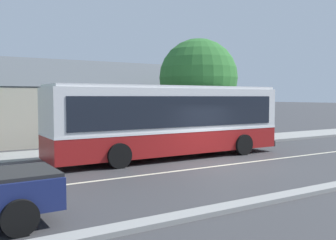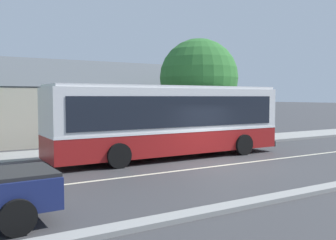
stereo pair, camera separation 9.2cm
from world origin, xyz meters
name	(u,v)px [view 1 (the left image)]	position (x,y,z in m)	size (l,w,h in m)	color
ground_plane	(227,165)	(0.00, 0.00, 0.00)	(300.00, 300.00, 0.00)	#38383A
sidewalk_far	(155,147)	(0.00, 6.00, 0.07)	(60.00, 3.00, 0.15)	gray
curb_near	(329,187)	(0.00, -4.75, 0.06)	(60.00, 0.50, 0.12)	gray
lane_divider_stripe	(227,165)	(0.00, 0.00, 0.00)	(60.00, 0.16, 0.01)	beige
community_building	(70,112)	(-2.54, 13.21, 1.79)	(22.90, 8.17, 6.32)	beige
transit_bus	(169,119)	(-0.99, 2.90, 1.77)	(11.24, 2.79, 3.30)	maroon
street_tree_primary	(198,78)	(3.36, 6.65, 3.94)	(4.71, 4.71, 6.30)	#4C3828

